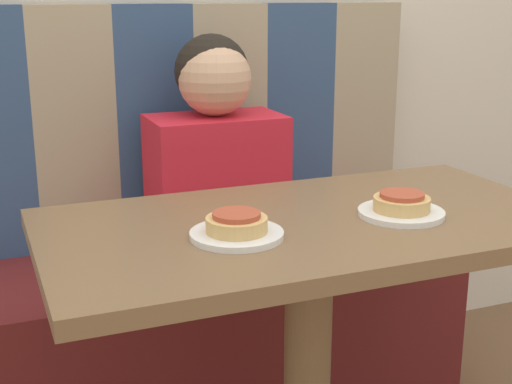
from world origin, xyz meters
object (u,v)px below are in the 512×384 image
pizza_right (402,202)px  plate_left (237,235)px  person (215,150)px  pizza_left (237,223)px  plate_right (401,213)px

pizza_right → plate_left: bearing=180.0°
person → plate_left: size_ratio=3.50×
plate_left → pizza_right: bearing=0.0°
pizza_left → pizza_right: size_ratio=1.00×
pizza_left → pizza_right: 0.36m
person → pizza_left: 0.67m
person → plate_right: (0.18, -0.64, -0.01)m
plate_left → pizza_left: pizza_left is taller
plate_left → plate_right: same height
plate_right → pizza_left: pizza_left is taller
plate_right → pizza_right: (-0.00, 0.00, 0.02)m
person → plate_right: 0.67m
plate_right → pizza_right: size_ratio=1.52×
person → plate_left: person is taller
person → pizza_left: person is taller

